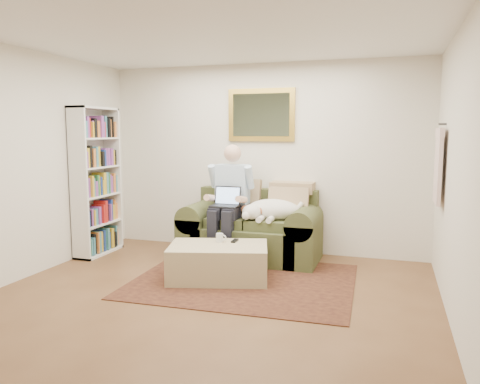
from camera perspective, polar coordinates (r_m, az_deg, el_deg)
The scene contains 12 objects.
room_shell at distance 4.51m, azimuth -4.39°, elevation 2.64°, with size 4.51×5.00×2.61m.
rug at distance 5.36m, azimuth 0.44°, elevation -10.75°, with size 2.42×1.94×0.01m, color black.
sofa at distance 6.22m, azimuth 1.38°, elevation -5.29°, with size 1.79×0.91×1.07m.
seated_man at distance 6.07m, azimuth -1.48°, elevation -1.35°, with size 0.59×0.84×1.50m, color #8CB3D8, non-canonical shape.
laptop at distance 6.00m, azimuth -1.70°, elevation -1.10°, with size 0.35×0.27×0.25m.
sleeping_dog at distance 5.98m, azimuth 4.09°, elevation -2.16°, with size 0.74×0.46×0.27m, color white, non-canonical shape.
ottoman at distance 5.37m, azimuth -2.65°, elevation -8.54°, with size 1.10×0.70×0.40m, color tan.
coffee_mug at distance 5.46m, azimuth -2.50°, elevation -5.58°, with size 0.08×0.08×0.10m, color white.
tv_remote at distance 5.47m, azimuth -0.65°, elevation -5.96°, with size 0.05×0.15×0.02m, color black.
bookshelf at distance 6.65m, azimuth -17.12°, elevation 1.24°, with size 0.28×0.80×2.00m, color white, non-canonical shape.
wall_mirror at distance 6.52m, azimuth 2.59°, elevation 9.36°, with size 0.94×0.04×0.72m.
hanging_shirt at distance 5.43m, azimuth 23.04°, elevation 3.40°, with size 0.06×0.52×0.90m, color beige, non-canonical shape.
Camera 1 is at (1.72, -3.80, 1.66)m, focal length 35.00 mm.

